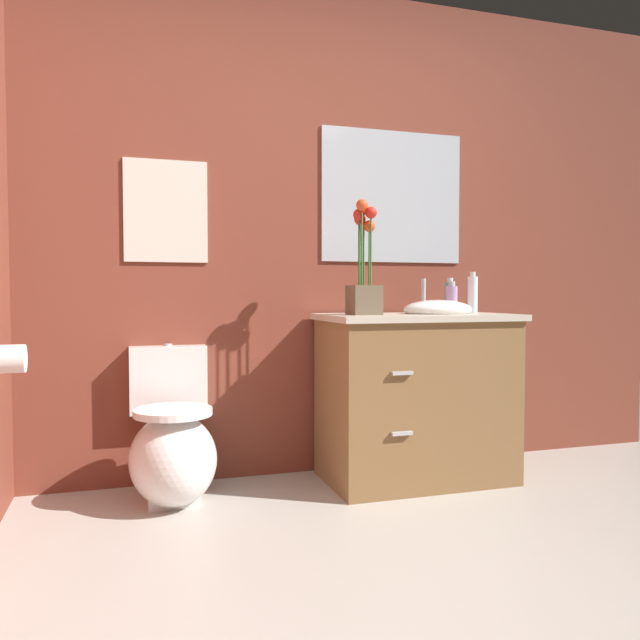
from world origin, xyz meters
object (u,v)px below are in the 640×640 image
toilet (172,447)px  lotion_bottle (473,294)px  vanity_cabinet (416,395)px  hand_wash_bottle (450,297)px  wall_poster (166,211)px  toilet_paper_roll (10,359)px  wall_mirror (393,197)px  flower_vase (364,276)px  soap_bottle (452,299)px

toilet → lotion_bottle: bearing=1.2°
vanity_cabinet → hand_wash_bottle: bearing=27.2°
wall_poster → toilet_paper_roll: wall_poster is taller
wall_poster → wall_mirror: (1.18, 0.00, 0.12)m
lotion_bottle → wall_poster: bearing=171.3°
wall_poster → flower_vase: bearing=-20.5°
lotion_bottle → toilet_paper_roll: (-2.16, -0.23, -0.25)m
vanity_cabinet → flower_vase: size_ratio=1.86×
vanity_cabinet → lotion_bottle: bearing=9.7°
soap_bottle → wall_poster: 1.48m
lotion_bottle → toilet_paper_roll: bearing=-173.9°
toilet → lotion_bottle: lotion_bottle is taller
toilet → wall_mirror: wall_mirror is taller
soap_bottle → wall_poster: wall_poster is taller
lotion_bottle → hand_wash_bottle: lotion_bottle is taller
toilet → wall_mirror: (1.18, 0.27, 1.21)m
wall_poster → toilet_paper_roll: 1.01m
soap_bottle → wall_mirror: bearing=124.6°
lotion_bottle → wall_mirror: wall_mirror is taller
hand_wash_bottle → wall_mirror: 0.62m
toilet → hand_wash_bottle: bearing=4.2°
lotion_bottle → wall_mirror: 0.67m
vanity_cabinet → wall_mirror: size_ratio=1.26×
flower_vase → lotion_bottle: flower_vase is taller
toilet → wall_poster: 1.12m
flower_vase → hand_wash_bottle: bearing=17.3°
lotion_bottle → flower_vase: bearing=-171.3°
toilet → hand_wash_bottle: (1.45, 0.11, 0.67)m
soap_bottle → hand_wash_bottle: bearing=64.1°
hand_wash_bottle → toilet_paper_roll: bearing=-171.7°
soap_bottle → wall_poster: (-1.38, 0.29, 0.42)m
wall_mirror → lotion_bottle: bearing=-33.6°
soap_bottle → toilet: bearing=179.1°
hand_wash_bottle → toilet_paper_roll: size_ratio=1.67×
soap_bottle → toilet_paper_roll: size_ratio=1.48×
lotion_bottle → wall_mirror: bearing=146.4°
vanity_cabinet → wall_poster: 1.52m
wall_mirror → toilet_paper_roll: size_ratio=7.27×
vanity_cabinet → wall_mirror: wall_mirror is taller
soap_bottle → wall_mirror: wall_mirror is taller
flower_vase → hand_wash_bottle: 0.59m
vanity_cabinet → hand_wash_bottle: (0.26, 0.13, 0.49)m
soap_bottle → toilet_paper_roll: 2.02m
wall_poster → wall_mirror: size_ratio=0.61×
vanity_cabinet → wall_mirror: 1.06m
soap_bottle → vanity_cabinet: bearing=-178.5°
flower_vase → lotion_bottle: 0.66m
toilet → soap_bottle: bearing=-0.9°
wall_poster → vanity_cabinet: bearing=-13.9°
soap_bottle → lotion_bottle: (0.15, 0.05, 0.03)m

